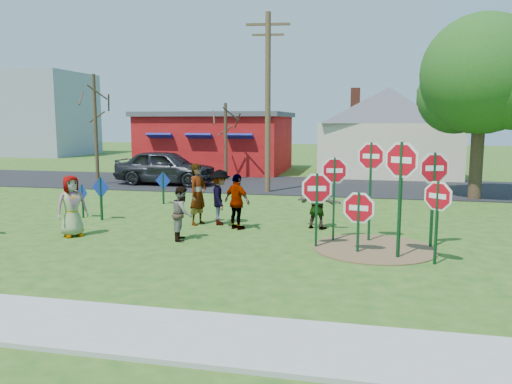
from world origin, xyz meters
The scene contains 28 objects.
ground centered at (0.00, 0.00, 0.00)m, with size 120.00×120.00×0.00m, color #245017.
sidewalk centered at (0.00, -7.20, 0.04)m, with size 22.00×1.80×0.08m, color #9E9E99.
road centered at (0.00, 11.50, 0.02)m, with size 120.00×7.50×0.04m, color black.
dirt_patch centered at (4.50, -1.00, 0.01)m, with size 3.20×3.20×0.03m, color brown.
red_building centered at (-5.50, 17.99, 1.97)m, with size 9.40×7.69×3.90m.
cream_house centered at (5.50, 18.00, 2.92)m, with size 9.40×9.40×6.50m.
distant_building centered at (-28.00, 30.00, 4.00)m, with size 10.00×8.00×8.00m, color #8C939E.
stop_sign_a centered at (3.00, -1.18, 1.42)m, with size 1.07×0.24×2.12m.
stop_sign_b centered at (4.37, -0.19, 2.10)m, with size 1.00×0.28×2.88m.
stop_sign_c centered at (5.05, -1.81, 2.09)m, with size 1.02×0.61×2.98m.
stop_sign_d centered at (5.96, -0.54, 1.90)m, with size 1.06×0.36×2.66m.
stop_sign_e centered at (4.09, -1.50, 1.07)m, with size 1.07×0.21×1.70m.
stop_sign_f centered at (5.86, -2.17, 1.47)m, with size 0.77×0.56×2.08m.
stop_sign_g centered at (3.40, -0.34, 1.72)m, with size 0.98×0.18×2.46m.
blue_diamond_b centered at (-5.26, 1.17, 0.73)m, with size 0.53×0.26×1.17m.
blue_diamond_c centered at (-4.41, 0.93, 0.92)m, with size 0.71×0.20×1.48m.
blue_diamond_d centered at (-3.70, 4.50, 0.80)m, with size 0.70×0.19×1.31m.
person_a centered at (-4.00, -1.42, 0.89)m, with size 0.87×0.57×1.78m, color #42598B.
person_b centered at (-1.01, 0.97, 0.98)m, with size 0.72×0.47×1.97m, color #2A7661.
person_c centered at (-0.75, -1.12, 0.76)m, with size 0.73×0.57×1.51m, color brown.
person_d centered at (-0.31, 1.11, 0.89)m, with size 1.15×0.66×1.78m, color #302F34.
person_e centered at (0.41, 0.53, 0.86)m, with size 1.01×0.42×1.72m, color #563663.
person_f centered at (2.80, 1.17, 0.78)m, with size 1.44×0.46×1.56m, color #255A33.
suv centered at (-5.99, 10.26, 0.94)m, with size 2.12×5.27×1.80m, color #313136.
utility_pole centered at (-0.24, 8.66, 4.29)m, with size 1.99×0.35×8.16m.
leafy_tree centered at (8.92, 8.47, 4.96)m, with size 5.43×4.95×7.71m.
bare_tree_west centered at (-9.48, 9.51, 3.69)m, with size 1.80×1.80×5.71m.
bare_tree_east centered at (-3.48, 12.94, 2.80)m, with size 1.80×1.80×4.32m.
Camera 1 is at (4.22, -14.08, 3.30)m, focal length 35.00 mm.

